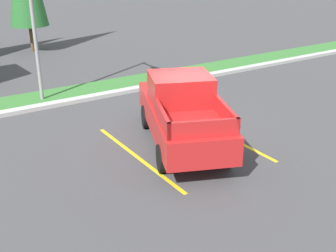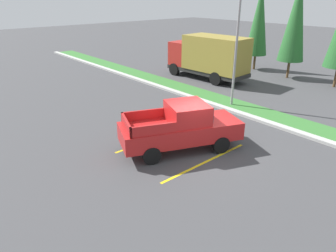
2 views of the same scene
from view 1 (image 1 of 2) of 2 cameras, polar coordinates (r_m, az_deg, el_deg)
ground_plane at (r=13.60m, az=2.73°, el=-1.19°), size 120.00×120.00×0.00m
parking_line_near at (r=12.18m, az=-4.13°, el=-4.14°), size 0.12×4.80×0.01m
parking_line_far at (r=13.79m, az=7.17°, el=-0.98°), size 0.12×4.80×0.01m
curb_strip at (r=17.60m, az=-6.83°, el=4.49°), size 56.00×0.40×0.15m
grass_median at (r=18.56m, az=-8.36°, el=5.21°), size 56.00×1.80×0.06m
pickup_truck_main at (r=12.56m, az=1.88°, el=1.91°), size 3.74×5.54×2.10m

